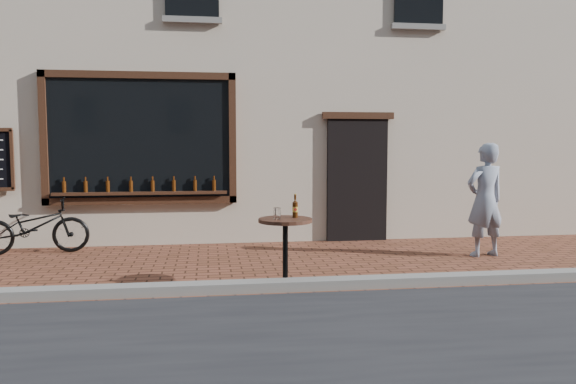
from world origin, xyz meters
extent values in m
plane|color=#5B301D|center=(0.00, 0.00, 0.00)|extent=(90.00, 90.00, 0.00)
cube|color=slate|center=(0.00, 0.20, 0.06)|extent=(90.00, 0.25, 0.12)
cube|color=black|center=(-1.90, 3.45, 1.85)|extent=(3.00, 0.06, 2.00)
cube|color=black|center=(-1.90, 3.43, 2.91)|extent=(3.24, 0.10, 0.12)
cube|color=black|center=(-1.90, 3.43, 0.79)|extent=(3.24, 0.10, 0.12)
cube|color=black|center=(-3.46, 3.43, 1.85)|extent=(0.12, 0.10, 2.24)
cube|color=black|center=(-0.34, 3.43, 1.85)|extent=(0.12, 0.10, 2.24)
cube|color=black|center=(-1.90, 3.38, 0.92)|extent=(2.90, 0.16, 0.05)
cube|color=black|center=(1.90, 3.46, 1.10)|extent=(1.10, 0.10, 2.20)
cube|color=black|center=(1.90, 3.43, 2.26)|extent=(1.30, 0.10, 0.12)
cylinder|color=#3D1C07|center=(-3.15, 3.38, 1.04)|extent=(0.06, 0.06, 0.19)
cylinder|color=#3D1C07|center=(-2.79, 3.38, 1.04)|extent=(0.06, 0.06, 0.19)
cylinder|color=#3D1C07|center=(-2.44, 3.38, 1.04)|extent=(0.06, 0.06, 0.19)
cylinder|color=#3D1C07|center=(-2.08, 3.38, 1.04)|extent=(0.06, 0.06, 0.19)
cylinder|color=#3D1C07|center=(-1.72, 3.38, 1.04)|extent=(0.06, 0.06, 0.19)
cylinder|color=#3D1C07|center=(-1.36, 3.38, 1.04)|extent=(0.06, 0.06, 0.19)
cylinder|color=#3D1C07|center=(-1.01, 3.38, 1.04)|extent=(0.06, 0.06, 0.19)
cylinder|color=#3D1C07|center=(-0.65, 3.38, 1.04)|extent=(0.06, 0.06, 0.19)
imported|color=black|center=(-3.54, 2.97, 0.44)|extent=(1.76, 0.85, 0.89)
cylinder|color=black|center=(0.16, 0.35, 0.02)|extent=(0.49, 0.49, 0.03)
cylinder|color=black|center=(0.16, 0.35, 0.42)|extent=(0.07, 0.07, 0.77)
cylinder|color=black|center=(0.16, 0.35, 0.83)|extent=(0.66, 0.66, 0.04)
cylinder|color=gold|center=(0.30, 0.42, 0.95)|extent=(0.07, 0.07, 0.07)
cylinder|color=white|center=(0.05, 0.27, 0.92)|extent=(0.09, 0.09, 0.14)
imported|color=gray|center=(3.51, 1.80, 0.89)|extent=(0.71, 0.54, 1.77)
camera|label=1|loc=(-0.76, -6.39, 1.77)|focal=35.00mm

